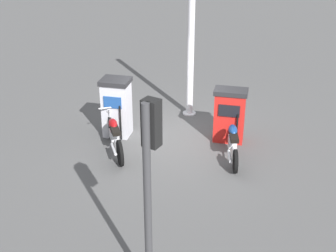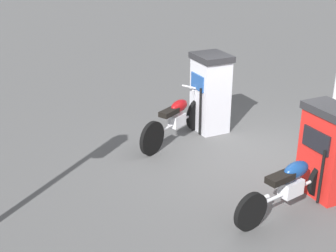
% 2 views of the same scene
% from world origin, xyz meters
% --- Properties ---
extents(ground_plane, '(120.00, 120.00, 0.00)m').
position_xyz_m(ground_plane, '(0.00, 0.00, 0.00)').
color(ground_plane, '#4C4C4C').
extents(fuel_pump_near, '(0.76, 0.83, 1.63)m').
position_xyz_m(fuel_pump_near, '(-0.09, -1.53, 0.83)').
color(fuel_pump_near, silver).
rests_on(fuel_pump_near, ground).
extents(fuel_pump_far, '(0.64, 0.92, 1.48)m').
position_xyz_m(fuel_pump_far, '(-0.09, 1.53, 0.75)').
color(fuel_pump_far, red).
rests_on(fuel_pump_far, ground).
extents(motorcycle_near_pump, '(2.04, 0.97, 0.97)m').
position_xyz_m(motorcycle_near_pump, '(0.80, -1.42, 0.46)').
color(motorcycle_near_pump, black).
rests_on(motorcycle_near_pump, ground).
extents(motorcycle_far_pump, '(2.12, 0.56, 0.92)m').
position_xyz_m(motorcycle_far_pump, '(0.73, 1.62, 0.43)').
color(motorcycle_far_pump, black).
rests_on(motorcycle_far_pump, ground).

